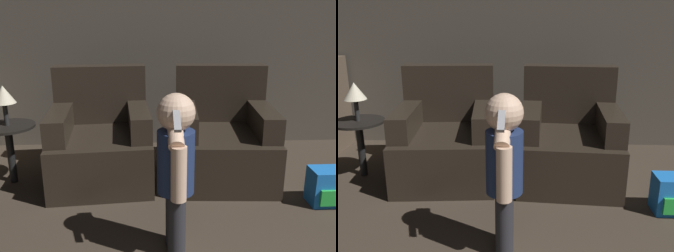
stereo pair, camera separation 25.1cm
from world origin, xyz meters
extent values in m
cube|color=#51493F|center=(0.00, 4.50, 1.30)|extent=(8.40, 0.05, 2.60)
cube|color=black|center=(-1.00, 3.57, 0.20)|extent=(0.86, 0.93, 0.41)
cube|color=black|center=(-1.03, 3.93, 0.66)|extent=(0.80, 0.23, 0.50)
cube|color=black|center=(-1.31, 3.55, 0.51)|extent=(0.22, 0.72, 0.20)
cube|color=black|center=(-0.69, 3.60, 0.51)|extent=(0.22, 0.72, 0.20)
cube|color=black|center=(0.01, 3.57, 0.20)|extent=(0.84, 0.92, 0.41)
cube|color=black|center=(0.03, 3.93, 0.66)|extent=(0.79, 0.21, 0.50)
cube|color=black|center=(-0.31, 3.59, 0.51)|extent=(0.20, 0.72, 0.20)
cube|color=black|center=(0.32, 3.55, 0.51)|extent=(0.20, 0.72, 0.20)
cylinder|color=#28282D|center=(-0.47, 2.63, 0.19)|extent=(0.10, 0.10, 0.38)
cylinder|color=#28282D|center=(-0.46, 2.52, 0.19)|extent=(0.10, 0.10, 0.38)
cylinder|color=navy|center=(-0.46, 2.58, 0.56)|extent=(0.21, 0.21, 0.36)
sphere|color=beige|center=(-0.46, 2.58, 0.84)|extent=(0.21, 0.21, 0.21)
cylinder|color=beige|center=(-0.46, 2.45, 0.54)|extent=(0.08, 0.08, 0.30)
cylinder|color=beige|center=(-0.47, 2.58, 0.77)|extent=(0.08, 0.30, 0.22)
cube|color=#99999E|center=(-0.47, 2.45, 0.84)|extent=(0.04, 0.16, 0.10)
cube|color=blue|center=(0.67, 3.08, 0.13)|extent=(0.24, 0.19, 0.27)
cube|color=green|center=(0.67, 2.97, 0.09)|extent=(0.17, 0.02, 0.12)
cylinder|color=black|center=(-1.73, 3.57, 0.23)|extent=(0.06, 0.06, 0.47)
cylinder|color=black|center=(-1.73, 3.57, 0.48)|extent=(0.43, 0.43, 0.02)
cylinder|color=#262626|center=(-1.73, 3.57, 0.58)|extent=(0.04, 0.04, 0.18)
cone|color=beige|center=(-1.73, 3.57, 0.74)|extent=(0.18, 0.18, 0.14)
camera|label=1|loc=(-0.61, 0.67, 1.34)|focal=40.00mm
camera|label=2|loc=(-0.35, 0.67, 1.34)|focal=40.00mm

